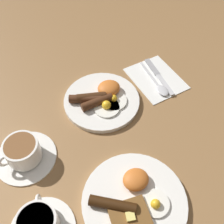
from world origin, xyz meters
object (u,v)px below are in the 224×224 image
at_px(breakfast_plate_far, 134,201).
at_px(teacup_near, 23,153).
at_px(spoon, 160,87).
at_px(breakfast_plate_near, 102,99).
at_px(knife, 157,74).

bearing_deg(breakfast_plate_far, teacup_near, -47.65).
distance_m(teacup_near, spoon, 0.46).
height_order(breakfast_plate_near, breakfast_plate_far, breakfast_plate_near).
height_order(teacup_near, spoon, teacup_near).
bearing_deg(teacup_near, breakfast_plate_far, 132.35).
distance_m(teacup_near, knife, 0.50).
height_order(breakfast_plate_near, teacup_near, teacup_near).
distance_m(breakfast_plate_near, spoon, 0.20).
xyz_separation_m(breakfast_plate_near, spoon, (-0.20, 0.02, -0.01)).
bearing_deg(knife, breakfast_plate_near, -79.57).
bearing_deg(breakfast_plate_far, spoon, -130.18).
relative_size(breakfast_plate_far, spoon, 1.44).
bearing_deg(knife, spoon, -21.89).
bearing_deg(spoon, teacup_near, -80.49).
bearing_deg(teacup_near, spoon, -171.33).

